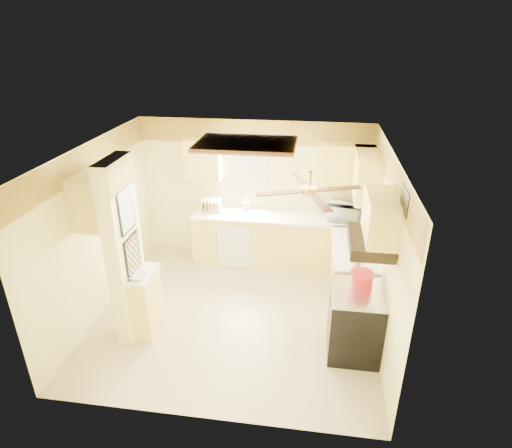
% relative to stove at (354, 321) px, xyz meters
% --- Properties ---
extents(floor, '(4.00, 4.00, 0.00)m').
position_rel_stove_xyz_m(floor, '(-1.67, 0.55, -0.46)').
color(floor, '#C8B78B').
rests_on(floor, ground).
extents(ceiling, '(4.00, 4.00, 0.00)m').
position_rel_stove_xyz_m(ceiling, '(-1.67, 0.55, 2.04)').
color(ceiling, white).
rests_on(ceiling, wall_back).
extents(wall_back, '(4.00, 0.00, 4.00)m').
position_rel_stove_xyz_m(wall_back, '(-1.67, 2.45, 0.79)').
color(wall_back, '#FFF19B').
rests_on(wall_back, floor).
extents(wall_front, '(4.00, 0.00, 4.00)m').
position_rel_stove_xyz_m(wall_front, '(-1.67, -1.35, 0.79)').
color(wall_front, '#FFF19B').
rests_on(wall_front, floor).
extents(wall_left, '(0.00, 3.80, 3.80)m').
position_rel_stove_xyz_m(wall_left, '(-3.67, 0.55, 0.79)').
color(wall_left, '#FFF19B').
rests_on(wall_left, floor).
extents(wall_right, '(0.00, 3.80, 3.80)m').
position_rel_stove_xyz_m(wall_right, '(0.33, 0.55, 0.79)').
color(wall_right, '#FFF19B').
rests_on(wall_right, floor).
extents(wallpaper_border, '(4.00, 0.02, 0.40)m').
position_rel_stove_xyz_m(wallpaper_border, '(-1.67, 2.43, 1.84)').
color(wallpaper_border, yellow).
rests_on(wallpaper_border, wall_back).
extents(partition_column, '(0.20, 0.70, 2.50)m').
position_rel_stove_xyz_m(partition_column, '(-3.02, 0.00, 0.79)').
color(partition_column, '#FFF19B').
rests_on(partition_column, floor).
extents(partition_ledge, '(0.25, 0.55, 0.90)m').
position_rel_stove_xyz_m(partition_ledge, '(-2.80, 0.00, -0.01)').
color(partition_ledge, '#FFE464').
rests_on(partition_ledge, floor).
extents(ledge_top, '(0.28, 0.58, 0.04)m').
position_rel_stove_xyz_m(ledge_top, '(-2.80, 0.00, 0.46)').
color(ledge_top, white).
rests_on(ledge_top, partition_ledge).
extents(lower_cabinets_back, '(3.00, 0.60, 0.90)m').
position_rel_stove_xyz_m(lower_cabinets_back, '(-1.17, 2.15, -0.01)').
color(lower_cabinets_back, '#FFE464').
rests_on(lower_cabinets_back, floor).
extents(lower_cabinets_right, '(0.60, 1.40, 0.90)m').
position_rel_stove_xyz_m(lower_cabinets_right, '(0.03, 1.15, -0.01)').
color(lower_cabinets_right, '#FFE464').
rests_on(lower_cabinets_right, floor).
extents(countertop_back, '(3.04, 0.64, 0.04)m').
position_rel_stove_xyz_m(countertop_back, '(-1.17, 2.14, 0.46)').
color(countertop_back, white).
rests_on(countertop_back, lower_cabinets_back).
extents(countertop_right, '(0.64, 1.44, 0.04)m').
position_rel_stove_xyz_m(countertop_right, '(0.02, 1.15, 0.46)').
color(countertop_right, white).
rests_on(countertop_right, lower_cabinets_right).
extents(dishwasher_panel, '(0.58, 0.02, 0.80)m').
position_rel_stove_xyz_m(dishwasher_panel, '(-1.92, 1.84, -0.03)').
color(dishwasher_panel, white).
rests_on(dishwasher_panel, lower_cabinets_back).
extents(window, '(0.92, 0.02, 1.02)m').
position_rel_stove_xyz_m(window, '(-1.92, 2.44, 1.09)').
color(window, white).
rests_on(window, wall_back).
extents(upper_cab_back_left, '(0.60, 0.35, 0.70)m').
position_rel_stove_xyz_m(upper_cab_back_left, '(-2.52, 2.27, 1.39)').
color(upper_cab_back_left, '#FFE464').
rests_on(upper_cab_back_left, wall_back).
extents(upper_cab_back_right, '(0.90, 0.35, 0.70)m').
position_rel_stove_xyz_m(upper_cab_back_right, '(-0.12, 2.27, 1.39)').
color(upper_cab_back_right, '#FFE464').
rests_on(upper_cab_back_right, wall_back).
extents(upper_cab_right, '(0.35, 1.00, 0.70)m').
position_rel_stove_xyz_m(upper_cab_right, '(0.16, 1.80, 1.39)').
color(upper_cab_right, '#FFE464').
rests_on(upper_cab_right, wall_right).
extents(upper_cab_left_wall, '(0.35, 0.75, 0.70)m').
position_rel_stove_xyz_m(upper_cab_left_wall, '(-3.49, 0.30, 1.39)').
color(upper_cab_left_wall, '#FFE464').
rests_on(upper_cab_left_wall, wall_left).
extents(upper_cab_over_stove, '(0.35, 0.76, 0.52)m').
position_rel_stove_xyz_m(upper_cab_over_stove, '(0.16, 0.00, 1.49)').
color(upper_cab_over_stove, '#FFE464').
rests_on(upper_cab_over_stove, wall_right).
extents(stove, '(0.68, 0.77, 0.92)m').
position_rel_stove_xyz_m(stove, '(0.00, 0.00, 0.00)').
color(stove, black).
rests_on(stove, floor).
extents(range_hood, '(0.50, 0.76, 0.14)m').
position_rel_stove_xyz_m(range_hood, '(0.07, 0.00, 1.16)').
color(range_hood, black).
rests_on(range_hood, upper_cab_over_stove).
extents(poster_menu, '(0.02, 0.42, 0.57)m').
position_rel_stove_xyz_m(poster_menu, '(-2.91, 0.00, 1.39)').
color(poster_menu, black).
rests_on(poster_menu, partition_column).
extents(poster_nashville, '(0.02, 0.42, 0.57)m').
position_rel_stove_xyz_m(poster_nashville, '(-2.91, 0.00, 0.74)').
color(poster_nashville, black).
rests_on(poster_nashville, partition_column).
extents(ceiling_light_panel, '(1.35, 0.95, 0.06)m').
position_rel_stove_xyz_m(ceiling_light_panel, '(-1.57, 1.05, 2.00)').
color(ceiling_light_panel, brown).
rests_on(ceiling_light_panel, ceiling).
extents(ceiling_fan, '(1.15, 1.15, 0.26)m').
position_rel_stove_xyz_m(ceiling_fan, '(-0.67, -0.15, 1.83)').
color(ceiling_fan, gold).
rests_on(ceiling_fan, ceiling).
extents(vent_grate, '(0.02, 0.40, 0.25)m').
position_rel_stove_xyz_m(vent_grate, '(0.31, -0.35, 1.84)').
color(vent_grate, black).
rests_on(vent_grate, wall_right).
extents(microwave, '(0.56, 0.42, 0.28)m').
position_rel_stove_xyz_m(microwave, '(-0.11, 2.11, 0.62)').
color(microwave, white).
rests_on(microwave, countertop_back).
extents(bowl, '(0.26, 0.26, 0.06)m').
position_rel_stove_xyz_m(bowl, '(-2.83, -0.12, 0.51)').
color(bowl, white).
rests_on(bowl, ledge_top).
extents(dutch_oven, '(0.31, 0.31, 0.20)m').
position_rel_stove_xyz_m(dutch_oven, '(0.04, 0.12, 0.56)').
color(dutch_oven, red).
rests_on(dutch_oven, stove).
extents(kettle, '(0.15, 0.15, 0.23)m').
position_rel_stove_xyz_m(kettle, '(0.01, 0.53, 0.59)').
color(kettle, silver).
rests_on(kettle, countertop_right).
extents(dish_rack, '(0.36, 0.27, 0.20)m').
position_rel_stove_xyz_m(dish_rack, '(-2.40, 2.19, 0.55)').
color(dish_rack, tan).
rests_on(dish_rack, countertop_back).
extents(utensil_crock, '(0.12, 0.12, 0.25)m').
position_rel_stove_xyz_m(utensil_crock, '(-1.79, 2.26, 0.56)').
color(utensil_crock, white).
rests_on(utensil_crock, countertop_back).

